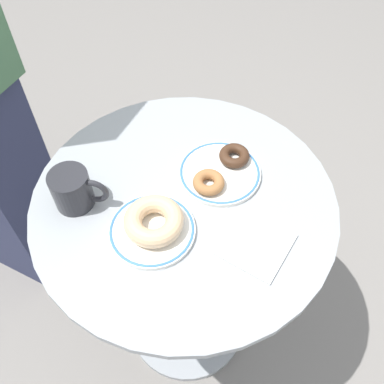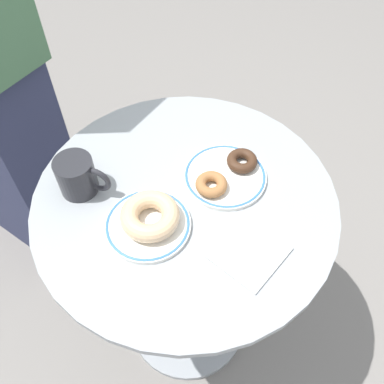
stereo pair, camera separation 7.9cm
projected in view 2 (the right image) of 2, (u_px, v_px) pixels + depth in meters
ground_plane at (188, 323)px, 1.54m from camera, size 7.00×7.00×0.02m
cafe_table at (186, 257)px, 1.15m from camera, size 0.67×0.67×0.74m
plate_left at (149, 226)px, 0.89m from camera, size 0.18×0.18×0.01m
plate_right at (225, 176)px, 0.97m from camera, size 0.19×0.19×0.01m
donut_glazed at (149, 215)px, 0.87m from camera, size 0.16×0.16×0.04m
donut_chocolate at (242, 161)px, 0.97m from camera, size 0.08×0.08×0.02m
donut_cinnamon at (211, 184)px, 0.93m from camera, size 0.08×0.08×0.02m
paper_napkin at (249, 253)px, 0.85m from camera, size 0.14×0.13×0.01m
coffee_mug at (78, 176)px, 0.92m from camera, size 0.09×0.12×0.09m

